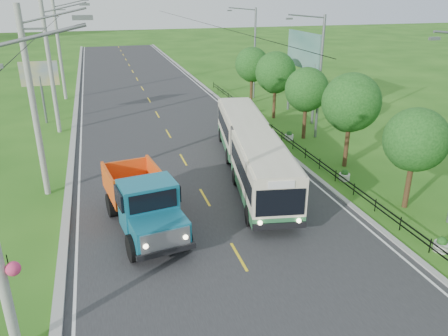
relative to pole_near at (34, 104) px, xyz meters
name	(u,v)px	position (x,y,z in m)	size (l,w,h in m)	color
ground	(239,257)	(8.26, -9.00, -5.09)	(240.00, 240.00, 0.00)	#235814
road	(164,127)	(8.26, 11.00, -5.08)	(14.00, 120.00, 0.02)	#28282B
curb_left	(74,133)	(1.06, 11.00, -5.02)	(0.40, 120.00, 0.15)	#9E9E99
curb_right	(245,120)	(15.41, 11.00, -5.04)	(0.30, 120.00, 0.10)	#9E9E99
edge_line_left	(81,133)	(1.61, 11.00, -5.07)	(0.12, 120.00, 0.00)	silver
edge_line_right	(240,120)	(14.91, 11.00, -5.07)	(0.12, 120.00, 0.00)	silver
centre_dash	(239,257)	(8.26, -9.00, -5.07)	(0.12, 2.20, 0.00)	yellow
railing_right	(282,136)	(16.26, 5.00, -4.79)	(0.04, 40.00, 0.60)	black
pole_near	(34,104)	(0.00, 0.00, 0.00)	(3.51, 0.32, 10.00)	gray
pole_mid	(51,68)	(0.00, 12.00, 0.00)	(3.51, 0.32, 10.00)	gray
pole_far	(60,49)	(0.00, 24.00, 0.00)	(3.51, 0.32, 10.00)	gray
tree_second	(414,142)	(18.12, -6.86, -1.57)	(3.18, 3.26, 5.30)	#382314
tree_third	(351,105)	(18.12, -0.86, -1.11)	(3.60, 3.62, 6.00)	#382314
tree_fourth	(306,92)	(18.12, 5.14, -1.51)	(3.24, 3.31, 5.40)	#382314
tree_fifth	(275,74)	(18.12, 11.14, -1.24)	(3.48, 3.52, 5.80)	#382314
tree_back	(252,66)	(18.12, 17.14, -1.44)	(3.30, 3.36, 5.50)	#382314
streetlight_mid	(318,73)	(18.90, 5.00, -0.19)	(3.02, 0.20, 9.07)	slate
streetlight_far	(253,50)	(18.90, 19.00, -0.19)	(3.02, 0.20, 9.07)	slate
planter_front	(441,245)	(16.86, -11.00, -4.81)	(0.64, 0.64, 0.67)	silver
planter_near	(344,176)	(16.86, -3.00, -4.81)	(0.64, 0.64, 0.67)	silver
planter_mid	(289,136)	(16.86, 5.00, -4.81)	(0.64, 0.64, 0.67)	silver
planter_far	(253,110)	(16.86, 13.00, -4.81)	(0.64, 0.64, 0.67)	silver
billboard_left	(40,78)	(-1.24, 15.00, -1.23)	(3.00, 0.20, 5.20)	slate
billboard_right	(303,56)	(20.56, 11.00, 0.25)	(0.24, 6.00, 7.30)	slate
bus	(251,147)	(11.77, -0.57, -3.31)	(5.06, 15.53, 2.96)	#29673B
dump_truck	(143,199)	(4.72, -5.52, -3.50)	(3.49, 7.01, 2.82)	#14647D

